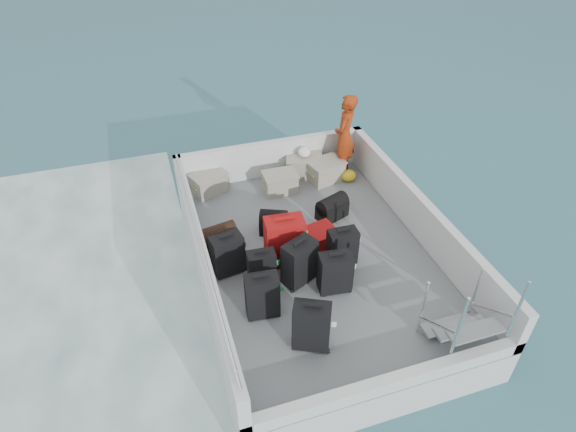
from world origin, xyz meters
name	(u,v)px	position (x,y,z in m)	size (l,w,h in m)	color
ground	(315,283)	(0.00, 0.00, 0.00)	(160.00, 160.00, 0.00)	#184355
ferry_hull	(315,269)	(0.00, 0.00, 0.30)	(3.60, 5.00, 0.60)	silver
deck	(316,255)	(0.00, 0.00, 0.61)	(3.30, 4.70, 0.02)	slate
deck_fittings	(347,245)	(0.35, -0.32, 0.99)	(3.60, 5.00, 0.90)	silver
suitcase_0	(262,296)	(-1.10, -0.89, 0.96)	(0.44, 0.25, 0.68)	black
suitcase_1	(262,269)	(-0.96, -0.35, 0.91)	(0.39, 0.22, 0.59)	black
suitcase_2	(228,255)	(-1.36, 0.05, 0.95)	(0.45, 0.27, 0.65)	black
suitcase_3	(311,327)	(-0.66, -1.57, 0.97)	(0.46, 0.27, 0.70)	black
suitcase_4	(299,263)	(-0.44, -0.45, 0.97)	(0.48, 0.28, 0.70)	black
suitcase_5	(285,241)	(-0.51, 0.01, 1.01)	(0.57, 0.34, 0.78)	maroon
suitcase_6	(335,273)	(-0.02, -0.76, 0.94)	(0.46, 0.27, 0.63)	black
suitcase_7	(342,248)	(0.29, -0.29, 0.92)	(0.43, 0.25, 0.61)	black
suitcase_8	(316,238)	(0.07, 0.22, 0.75)	(0.44, 0.66, 0.26)	maroon
duffel_0	(219,239)	(-1.38, 0.63, 0.78)	(0.54, 0.30, 0.32)	black
duffel_1	(274,224)	(-0.47, 0.73, 0.78)	(0.43, 0.30, 0.32)	black
duffel_2	(332,209)	(0.58, 0.81, 0.78)	(0.52, 0.30, 0.32)	black
crate_0	(209,184)	(-1.25, 2.20, 0.79)	(0.58, 0.40, 0.35)	gray
crate_1	(280,183)	(-0.02, 1.82, 0.79)	(0.57, 0.40, 0.35)	gray
crate_2	(304,166)	(0.57, 2.20, 0.81)	(0.63, 0.44, 0.38)	gray
crate_3	(326,172)	(0.90, 1.91, 0.81)	(0.62, 0.43, 0.37)	gray
yellow_bag	(349,176)	(1.31, 1.76, 0.73)	(0.28, 0.26, 0.22)	gold
white_bag	(304,154)	(0.57, 2.20, 1.09)	(0.24, 0.24, 0.18)	white
passenger	(345,136)	(1.30, 2.06, 1.41)	(0.58, 0.38, 1.58)	#CA3E13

